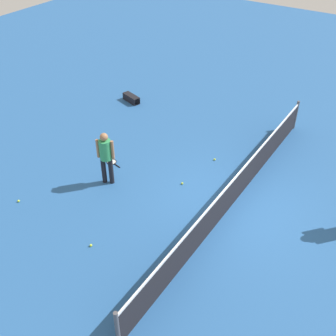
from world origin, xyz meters
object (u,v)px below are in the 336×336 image
tennis_ball_midcourt (91,245)px  tennis_ball_by_net (215,159)px  tennis_ball_near_player (19,201)px  tennis_racket_near_player (112,162)px  player_near_side (106,154)px  tennis_ball_baseline (182,183)px  equipment_bag (132,99)px

tennis_ball_midcourt → tennis_ball_by_net: bearing=170.6°
tennis_ball_midcourt → tennis_ball_near_player: bearing=-93.1°
tennis_racket_near_player → player_near_side: bearing=33.4°
tennis_racket_near_player → tennis_ball_near_player: size_ratio=9.18×
tennis_ball_baseline → equipment_bag: (-3.39, -4.45, 0.11)m
tennis_ball_baseline → equipment_bag: bearing=-127.3°
tennis_racket_near_player → tennis_ball_baseline: tennis_ball_baseline is taller
player_near_side → tennis_ball_near_player: (2.09, -1.54, -0.98)m
tennis_ball_by_net → tennis_ball_midcourt: bearing=-9.4°
player_near_side → tennis_racket_near_player: bearing=-146.6°
tennis_racket_near_player → tennis_ball_midcourt: size_ratio=9.18×
equipment_bag → tennis_ball_near_player: bearing=8.8°
tennis_ball_midcourt → equipment_bag: bearing=-150.3°
tennis_ball_by_net → tennis_ball_midcourt: 5.04m
player_near_side → tennis_ball_midcourt: (2.24, 1.30, -0.98)m
tennis_ball_near_player → equipment_bag: size_ratio=0.08×
tennis_racket_near_player → tennis_ball_near_player: (2.92, -0.99, 0.02)m
tennis_racket_near_player → tennis_ball_midcourt: tennis_ball_midcourt is taller
tennis_ball_by_net → tennis_ball_baseline: same height
tennis_ball_midcourt → equipment_bag: 7.78m
player_near_side → tennis_ball_near_player: bearing=-36.4°
tennis_ball_midcourt → tennis_ball_baseline: size_ratio=1.00×
equipment_bag → tennis_ball_midcourt: bearing=29.7°
equipment_bag → player_near_side: bearing=29.5°
player_near_side → tennis_ball_by_net: bearing=142.2°
tennis_ball_near_player → equipment_bag: bearing=-171.2°
tennis_ball_by_net → tennis_ball_midcourt: (4.98, -0.82, 0.00)m
player_near_side → tennis_ball_midcourt: player_near_side is taller
tennis_ball_near_player → equipment_bag: 6.68m
tennis_racket_near_player → tennis_ball_midcourt: (3.08, 1.85, 0.02)m
tennis_ball_near_player → tennis_ball_by_net: 6.05m
tennis_racket_near_player → tennis_ball_near_player: bearing=-18.6°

